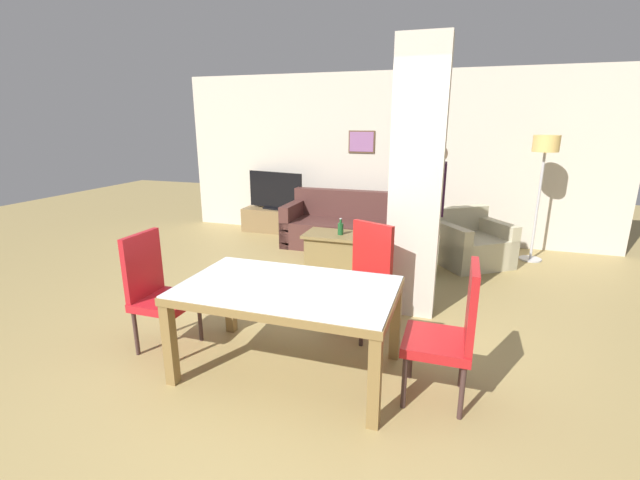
{
  "coord_description": "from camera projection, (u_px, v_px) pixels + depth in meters",
  "views": [
    {
      "loc": [
        1.19,
        -2.82,
        1.94
      ],
      "look_at": [
        0.0,
        0.8,
        0.88
      ],
      "focal_mm": 24.0,
      "sensor_mm": 36.0,
      "label": 1
    }
  ],
  "objects": [
    {
      "name": "divider_pillar",
      "position": [
        416.0,
        183.0,
        4.19
      ],
      "size": [
        0.5,
        0.31,
        2.7
      ],
      "color": "beige",
      "rests_on": "ground_plane"
    },
    {
      "name": "coffee_table",
      "position": [
        334.0,
        249.0,
        5.91
      ],
      "size": [
        0.8,
        0.55,
        0.45
      ],
      "color": "olive",
      "rests_on": "ground_plane"
    },
    {
      "name": "bottle",
      "position": [
        341.0,
        228.0,
        5.77
      ],
      "size": [
        0.08,
        0.08,
        0.23
      ],
      "color": "#194C23",
      "rests_on": "coffee_table"
    },
    {
      "name": "sofa",
      "position": [
        349.0,
        229.0,
        6.75
      ],
      "size": [
        2.01,
        0.86,
        0.86
      ],
      "rotation": [
        0.0,
        0.0,
        3.14
      ],
      "color": "#4B2925",
      "rests_on": "ground_plane"
    },
    {
      "name": "dining_chair_head_left",
      "position": [
        157.0,
        288.0,
        3.68
      ],
      "size": [
        0.46,
        0.46,
        1.03
      ],
      "rotation": [
        0.0,
        0.0,
        -1.57
      ],
      "color": "#B21922",
      "rests_on": "ground_plane"
    },
    {
      "name": "ground_plane",
      "position": [
        289.0,
        369.0,
        3.46
      ],
      "size": [
        18.0,
        18.0,
        0.0
      ],
      "primitive_type": "plane",
      "color": "#9D8750"
    },
    {
      "name": "floor_lamp",
      "position": [
        545.0,
        156.0,
        5.78
      ],
      "size": [
        0.34,
        0.34,
        1.75
      ],
      "color": "#B7B7BC",
      "rests_on": "ground_plane"
    },
    {
      "name": "tv_screen",
      "position": [
        275.0,
        191.0,
        7.54
      ],
      "size": [
        1.07,
        0.29,
        0.66
      ],
      "rotation": [
        0.0,
        0.0,
        2.93
      ],
      "color": "black",
      "rests_on": "tv_stand"
    },
    {
      "name": "back_wall",
      "position": [
        386.0,
        157.0,
        7.06
      ],
      "size": [
        7.2,
        0.09,
        2.7
      ],
      "color": "beige",
      "rests_on": "ground_plane"
    },
    {
      "name": "standing_person",
      "position": [
        435.0,
        202.0,
        5.36
      ],
      "size": [
        0.23,
        0.39,
        1.66
      ],
      "rotation": [
        0.0,
        0.0,
        -4.68
      ],
      "color": "#33505C",
      "rests_on": "ground_plane"
    },
    {
      "name": "dining_chair_far_right",
      "position": [
        364.0,
        275.0,
        4.0
      ],
      "size": [
        0.61,
        0.61,
        1.03
      ],
      "rotation": [
        0.0,
        0.0,
        2.71
      ],
      "color": "#AF1A19",
      "rests_on": "ground_plane"
    },
    {
      "name": "dining_chair_head_right",
      "position": [
        451.0,
        330.0,
        2.95
      ],
      "size": [
        0.46,
        0.46,
        1.03
      ],
      "rotation": [
        0.0,
        0.0,
        1.57
      ],
      "color": "#AE181C",
      "rests_on": "ground_plane"
    },
    {
      "name": "dining_table",
      "position": [
        288.0,
        303.0,
        3.3
      ],
      "size": [
        1.65,
        0.99,
        0.73
      ],
      "color": "olive",
      "rests_on": "ground_plane"
    },
    {
      "name": "armchair",
      "position": [
        469.0,
        244.0,
        5.97
      ],
      "size": [
        1.22,
        1.21,
        0.75
      ],
      "rotation": [
        0.0,
        0.0,
        3.78
      ],
      "color": "beige",
      "rests_on": "ground_plane"
    },
    {
      "name": "tv_stand",
      "position": [
        276.0,
        220.0,
        7.68
      ],
      "size": [
        1.2,
        0.4,
        0.41
      ],
      "color": "olive",
      "rests_on": "ground_plane"
    }
  ]
}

